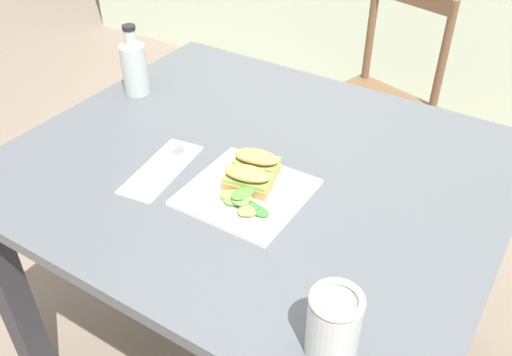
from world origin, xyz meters
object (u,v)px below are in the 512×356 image
at_px(fork_on_napkin, 165,164).
at_px(mason_jar_iced_tea, 333,327).
at_px(dining_table, 256,200).
at_px(chair_wooden_far, 375,103).
at_px(sandwich_half_back, 256,162).
at_px(sandwich_half_front, 247,179).
at_px(bottle_cold_brew, 135,70).
at_px(plate_lunch, 246,192).

distance_m(fork_on_napkin, mason_jar_iced_tea, 0.62).
relative_size(dining_table, chair_wooden_far, 1.34).
height_order(sandwich_half_back, mason_jar_iced_tea, mason_jar_iced_tea).
distance_m(sandwich_half_front, mason_jar_iced_tea, 0.44).
bearing_deg(sandwich_half_back, bottle_cold_brew, 162.52).
relative_size(chair_wooden_far, sandwich_half_back, 7.52).
height_order(chair_wooden_far, sandwich_half_front, chair_wooden_far).
xyz_separation_m(fork_on_napkin, mason_jar_iced_tea, (0.56, -0.26, 0.05)).
relative_size(chair_wooden_far, bottle_cold_brew, 4.27).
relative_size(chair_wooden_far, fork_on_napkin, 4.68).
bearing_deg(sandwich_half_front, mason_jar_iced_tea, -38.90).
relative_size(fork_on_napkin, bottle_cold_brew, 0.91).
bearing_deg(fork_on_napkin, sandwich_half_back, 22.28).
bearing_deg(fork_on_napkin, chair_wooden_far, 82.96).
distance_m(dining_table, plate_lunch, 0.18).
height_order(chair_wooden_far, mason_jar_iced_tea, chair_wooden_far).
distance_m(dining_table, sandwich_half_front, 0.20).
bearing_deg(bottle_cold_brew, mason_jar_iced_tea, -29.89).
height_order(dining_table, plate_lunch, plate_lunch).
bearing_deg(plate_lunch, sandwich_half_back, 105.25).
distance_m(sandwich_half_front, fork_on_napkin, 0.22).
height_order(sandwich_half_front, bottle_cold_brew, bottle_cold_brew).
relative_size(plate_lunch, sandwich_half_back, 2.19).
bearing_deg(chair_wooden_far, plate_lunch, -85.15).
height_order(sandwich_half_front, sandwich_half_back, same).
xyz_separation_m(dining_table, bottle_cold_brew, (-0.48, 0.11, 0.19)).
bearing_deg(dining_table, chair_wooden_far, 92.41).
bearing_deg(sandwich_half_front, dining_table, 113.30).
bearing_deg(plate_lunch, sandwich_half_front, 106.63).
bearing_deg(fork_on_napkin, dining_table, 37.33).
xyz_separation_m(plate_lunch, sandwich_half_front, (-0.00, 0.01, 0.03)).
bearing_deg(sandwich_half_back, chair_wooden_far, 94.08).
bearing_deg(sandwich_half_back, plate_lunch, -74.75).
relative_size(fork_on_napkin, mason_jar_iced_tea, 1.45).
relative_size(chair_wooden_far, mason_jar_iced_tea, 6.78).
bearing_deg(bottle_cold_brew, dining_table, -13.26).
height_order(chair_wooden_far, fork_on_napkin, chair_wooden_far).
distance_m(chair_wooden_far, bottle_cold_brew, 1.01).
bearing_deg(chair_wooden_far, dining_table, -87.59).
distance_m(fork_on_napkin, bottle_cold_brew, 0.40).
bearing_deg(sandwich_half_front, fork_on_napkin, -175.08).
height_order(fork_on_napkin, mason_jar_iced_tea, mason_jar_iced_tea).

